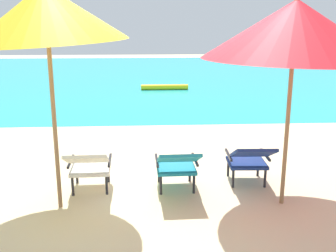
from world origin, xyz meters
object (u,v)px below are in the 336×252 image
Objects in this scene: lounge_chair_center at (177,164)px; beach_umbrella_left at (46,14)px; lounge_chair_right at (250,159)px; beach_umbrella_right at (295,30)px; swim_buoy at (165,87)px; lounge_chair_left at (89,165)px.

beach_umbrella_left reaches higher than lounge_chair_center.
lounge_chair_center is at bearing 12.91° from beach_umbrella_left.
beach_umbrella_right reaches higher than lounge_chair_right.
lounge_chair_right is (0.74, -8.32, 0.31)m from swim_buoy.
lounge_chair_center is 0.33× the size of beach_umbrella_left.
lounge_chair_center is (-0.26, -8.48, 0.31)m from swim_buoy.
beach_umbrella_right is (1.29, -0.39, 1.72)m from lounge_chair_center.
beach_umbrella_right is at bearing -1.16° from beach_umbrella_left.
beach_umbrella_left is (-0.32, -0.37, 1.88)m from lounge_chair_left.
beach_umbrella_right is (0.28, -0.55, 1.72)m from lounge_chair_right.
lounge_chair_left is (-1.41, -8.45, 0.31)m from swim_buoy.
swim_buoy is at bearing 96.59° from beach_umbrella_right.
lounge_chair_left is 3.01m from beach_umbrella_right.
beach_umbrella_right is (2.75, -0.06, -0.17)m from beach_umbrella_left.
lounge_chair_center is at bearing -1.51° from lounge_chair_left.
swim_buoy is at bearing 88.23° from lounge_chair_center.
swim_buoy is at bearing 95.09° from lounge_chair_right.
lounge_chair_right is at bearing 3.32° from lounge_chair_left.
lounge_chair_left is 1.01× the size of lounge_chair_center.
lounge_chair_left reaches higher than swim_buoy.
beach_umbrella_left is at bearing 178.84° from beach_umbrella_right.
lounge_chair_right is 1.82m from beach_umbrella_right.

